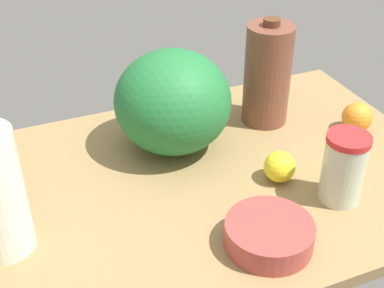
{
  "coord_description": "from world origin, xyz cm",
  "views": [
    {
      "loc": [
        -37.13,
        -89.21,
        76.91
      ],
      "look_at": [
        0.0,
        0.0,
        13.0
      ],
      "focal_mm": 50.0,
      "sensor_mm": 36.0,
      "label": 1
    }
  ],
  "objects_px": {
    "tumbler_cup": "(344,168)",
    "mixing_bowl": "(269,234)",
    "watermelon": "(173,102)",
    "lemon_near_front": "(280,167)",
    "chocolate_milk_jug": "(267,75)",
    "orange_beside_bowl": "(357,117)"
  },
  "relations": [
    {
      "from": "tumbler_cup",
      "to": "mixing_bowl",
      "type": "bearing_deg",
      "value": -162.35
    },
    {
      "from": "watermelon",
      "to": "lemon_near_front",
      "type": "xyz_separation_m",
      "value": [
        0.17,
        -0.22,
        -0.09
      ]
    },
    {
      "from": "tumbler_cup",
      "to": "chocolate_milk_jug",
      "type": "bearing_deg",
      "value": 87.87
    },
    {
      "from": "watermelon",
      "to": "orange_beside_bowl",
      "type": "xyz_separation_m",
      "value": [
        0.46,
        -0.11,
        -0.09
      ]
    },
    {
      "from": "tumbler_cup",
      "to": "watermelon",
      "type": "bearing_deg",
      "value": 127.78
    },
    {
      "from": "mixing_bowl",
      "to": "orange_beside_bowl",
      "type": "distance_m",
      "value": 0.5
    },
    {
      "from": "chocolate_milk_jug",
      "to": "tumbler_cup",
      "type": "bearing_deg",
      "value": -92.13
    },
    {
      "from": "mixing_bowl",
      "to": "orange_beside_bowl",
      "type": "xyz_separation_m",
      "value": [
        0.42,
        0.28,
        0.01
      ]
    },
    {
      "from": "tumbler_cup",
      "to": "orange_beside_bowl",
      "type": "height_order",
      "value": "tumbler_cup"
    },
    {
      "from": "mixing_bowl",
      "to": "lemon_near_front",
      "type": "relative_size",
      "value": 2.43
    },
    {
      "from": "watermelon",
      "to": "orange_beside_bowl",
      "type": "height_order",
      "value": "watermelon"
    },
    {
      "from": "chocolate_milk_jug",
      "to": "tumbler_cup",
      "type": "height_order",
      "value": "chocolate_milk_jug"
    },
    {
      "from": "watermelon",
      "to": "chocolate_milk_jug",
      "type": "bearing_deg",
      "value": 5.48
    },
    {
      "from": "tumbler_cup",
      "to": "lemon_near_front",
      "type": "bearing_deg",
      "value": 128.96
    },
    {
      "from": "orange_beside_bowl",
      "to": "watermelon",
      "type": "bearing_deg",
      "value": 166.07
    },
    {
      "from": "mixing_bowl",
      "to": "tumbler_cup",
      "type": "height_order",
      "value": "tumbler_cup"
    },
    {
      "from": "watermelon",
      "to": "chocolate_milk_jug",
      "type": "xyz_separation_m",
      "value": [
        0.27,
        0.03,
        0.01
      ]
    },
    {
      "from": "orange_beside_bowl",
      "to": "tumbler_cup",
      "type": "bearing_deg",
      "value": -133.65
    },
    {
      "from": "watermelon",
      "to": "chocolate_milk_jug",
      "type": "distance_m",
      "value": 0.27
    },
    {
      "from": "chocolate_milk_jug",
      "to": "mixing_bowl",
      "type": "xyz_separation_m",
      "value": [
        -0.22,
        -0.42,
        -0.11
      ]
    },
    {
      "from": "chocolate_milk_jug",
      "to": "mixing_bowl",
      "type": "distance_m",
      "value": 0.49
    },
    {
      "from": "watermelon",
      "to": "orange_beside_bowl",
      "type": "bearing_deg",
      "value": -13.93
    }
  ]
}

